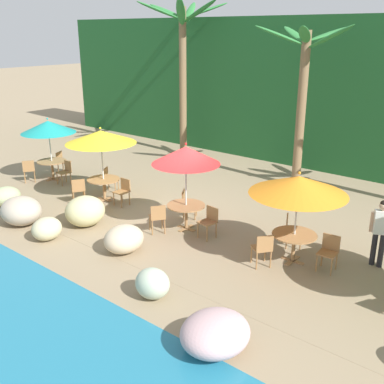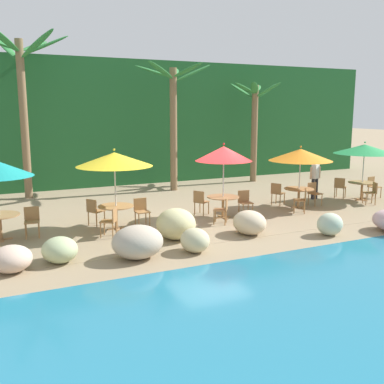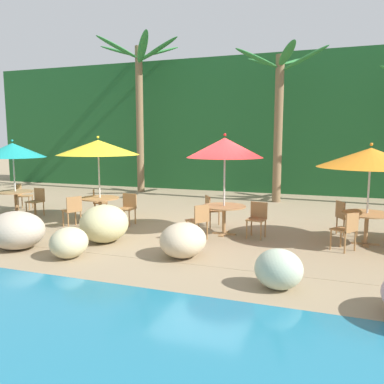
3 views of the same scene
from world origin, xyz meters
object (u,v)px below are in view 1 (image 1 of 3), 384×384
Objects in this scene: chair_red_seaward at (209,220)px; waiter_in_white at (380,228)px; chair_yellow_seaward at (123,190)px; dining_table_yellow at (104,182)px; umbrella_teal at (48,127)px; chair_orange_seaward at (329,250)px; palm_tree_second at (304,81)px; dining_table_orange at (294,239)px; dining_table_teal at (52,164)px; chair_orange_inland at (291,228)px; chair_red_left at (158,216)px; chair_teal_inland at (62,161)px; chair_red_inland at (187,202)px; chair_orange_left at (263,248)px; umbrella_red at (186,155)px; chair_yellow_left at (78,189)px; umbrella_yellow at (101,137)px; umbrella_orange at (298,185)px; chair_teal_left at (29,169)px; dining_table_red at (186,209)px; palm_tree_nearest at (183,53)px; chair_teal_seaward at (66,171)px; chair_yellow_inland at (109,178)px.

waiter_in_white is at bearing 16.84° from chair_red_seaward.
dining_table_yellow is at bearing -173.57° from chair_yellow_seaward.
umbrella_teal is 4.42m from chair_yellow_seaward.
chair_orange_seaward is 0.15× the size of palm_tree_second.
chair_yellow_seaward is 0.79× the size of dining_table_orange.
dining_table_teal is 1.26× the size of chair_orange_inland.
chair_teal_inland is at bearing 165.25° from chair_red_left.
dining_table_yellow is at bearing -169.95° from chair_red_inland.
waiter_in_white is (0.83, 0.93, 0.47)m from chair_orange_seaward.
chair_orange_inland is (3.40, 0.20, 0.00)m from chair_red_inland.
dining_table_yellow is 6.64m from chair_orange_left.
umbrella_red is 5.29m from waiter_in_white.
umbrella_teal is 1.76m from chair_teal_inland.
umbrella_red is (7.00, -0.35, 1.58)m from dining_table_teal.
palm_tree_second is at bearing 53.53° from chair_yellow_left.
chair_teal_inland is 0.35× the size of umbrella_yellow.
umbrella_orange reaches higher than chair_teal_inland.
chair_yellow_seaward is 1.00× the size of chair_yellow_left.
dining_table_orange is at bearing 0.36° from dining_table_yellow.
chair_teal_inland and chair_red_inland have the same top height.
chair_orange_inland is (10.23, 1.29, 0.00)m from chair_teal_left.
waiter_in_white is (7.86, 1.03, 0.47)m from chair_yellow_seaward.
dining_table_yellow is 7.88m from chair_orange_seaward.
chair_orange_seaward is 1.56m from chair_orange_left.
palm_tree_second reaches higher than umbrella_yellow.
dining_table_red is 0.86m from chair_red_left.
umbrella_orange is 2.69× the size of chair_orange_seaward.
umbrella_teal is at bearing 178.90° from dining_table_orange.
chair_yellow_left reaches higher than dining_table_orange.
palm_tree_second reaches higher than chair_yellow_seaward.
umbrella_teal is 1.43m from dining_table_teal.
dining_table_red is (4.07, 0.67, 0.10)m from chair_yellow_left.
umbrella_orange is at bearing -57.20° from chair_orange_inland.
palm_tree_nearest is (1.36, 6.16, 2.47)m from umbrella_teal.
chair_teal_seaward is 9.47m from dining_table_orange.
chair_orange_left is 0.13× the size of palm_tree_nearest.
palm_tree_second is at bearing 29.50° from chair_teal_inland.
umbrella_teal is at bearing 64.34° from chair_teal_left.
chair_yellow_left is 7.10m from chair_orange_inland.
chair_red_left is (6.58, -1.10, -1.53)m from umbrella_teal.
chair_teal_seaward is 1.00× the size of chair_red_inland.
dining_table_teal and dining_table_yellow have the same top height.
dining_table_yellow is (3.71, -0.99, 0.10)m from chair_teal_inland.
dining_table_orange is at bearing -1.10° from umbrella_teal.
umbrella_yellow is 1.55m from dining_table_yellow.
chair_teal_inland is at bearing -150.50° from palm_tree_second.
dining_table_teal is 2.81m from chair_yellow_inland.
chair_orange_left is at bearing -120.65° from dining_table_orange.
umbrella_teal is at bearing 160.83° from chair_yellow_left.
chair_red_inland is at bearing 153.59° from chair_red_seaward.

